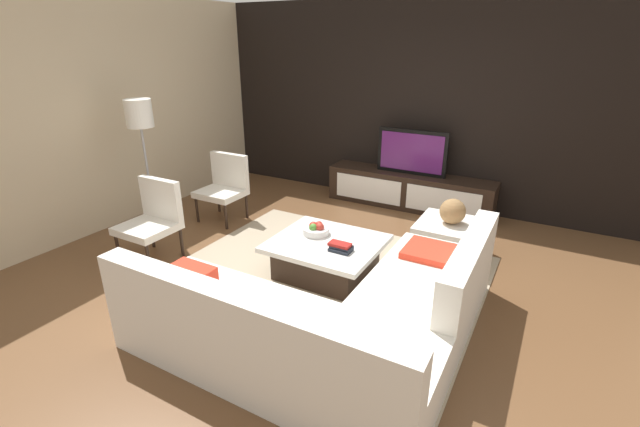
{
  "coord_description": "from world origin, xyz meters",
  "views": [
    {
      "loc": [
        1.78,
        -3.38,
        2.27
      ],
      "look_at": [
        -0.34,
        0.39,
        0.53
      ],
      "focal_mm": 24.44,
      "sensor_mm": 36.0,
      "label": 1
    }
  ],
  "objects_px": {
    "television": "(412,152)",
    "book_stack": "(341,247)",
    "coffee_table": "(326,257)",
    "ottoman": "(449,240)",
    "accent_chair_far": "(225,183)",
    "media_console": "(409,190)",
    "decorative_ball": "(453,211)",
    "accent_chair_near": "(153,216)",
    "sectional_couch": "(335,318)",
    "fruit_bowl": "(316,229)",
    "floor_lamp": "(140,123)"
  },
  "relations": [
    {
      "from": "television",
      "to": "book_stack",
      "type": "bearing_deg",
      "value": -87.17
    },
    {
      "from": "coffee_table",
      "to": "ottoman",
      "type": "xyz_separation_m",
      "value": [
        0.99,
        1.03,
        -0.0
      ]
    },
    {
      "from": "accent_chair_far",
      "to": "book_stack",
      "type": "height_order",
      "value": "accent_chair_far"
    },
    {
      "from": "accent_chair_far",
      "to": "television",
      "type": "bearing_deg",
      "value": 48.77
    },
    {
      "from": "media_console",
      "to": "book_stack",
      "type": "relative_size",
      "value": 10.46
    },
    {
      "from": "coffee_table",
      "to": "decorative_ball",
      "type": "distance_m",
      "value": 1.47
    },
    {
      "from": "coffee_table",
      "to": "accent_chair_near",
      "type": "distance_m",
      "value": 1.94
    },
    {
      "from": "media_console",
      "to": "sectional_couch",
      "type": "relative_size",
      "value": 0.97
    },
    {
      "from": "fruit_bowl",
      "to": "decorative_ball",
      "type": "xyz_separation_m",
      "value": [
        1.17,
        0.93,
        0.11
      ]
    },
    {
      "from": "media_console",
      "to": "decorative_ball",
      "type": "xyz_separation_m",
      "value": [
        0.89,
        -1.27,
        0.29
      ]
    },
    {
      "from": "media_console",
      "to": "book_stack",
      "type": "bearing_deg",
      "value": -87.17
    },
    {
      "from": "television",
      "to": "ottoman",
      "type": "height_order",
      "value": "television"
    },
    {
      "from": "book_stack",
      "to": "decorative_ball",
      "type": "bearing_deg",
      "value": 56.03
    },
    {
      "from": "media_console",
      "to": "accent_chair_far",
      "type": "bearing_deg",
      "value": -141.56
    },
    {
      "from": "television",
      "to": "coffee_table",
      "type": "height_order",
      "value": "television"
    },
    {
      "from": "sectional_couch",
      "to": "decorative_ball",
      "type": "relative_size",
      "value": 8.71
    },
    {
      "from": "media_console",
      "to": "television",
      "type": "height_order",
      "value": "television"
    },
    {
      "from": "accent_chair_far",
      "to": "coffee_table",
      "type": "bearing_deg",
      "value": -9.72
    },
    {
      "from": "television",
      "to": "accent_chair_far",
      "type": "xyz_separation_m",
      "value": [
        -2.01,
        -1.6,
        -0.32
      ]
    },
    {
      "from": "accent_chair_far",
      "to": "sectional_couch",
      "type": "bearing_deg",
      "value": -23.35
    },
    {
      "from": "accent_chair_near",
      "to": "book_stack",
      "type": "xyz_separation_m",
      "value": [
        2.06,
        0.43,
        -0.07
      ]
    },
    {
      "from": "ottoman",
      "to": "fruit_bowl",
      "type": "xyz_separation_m",
      "value": [
        -1.17,
        -0.93,
        0.23
      ]
    },
    {
      "from": "coffee_table",
      "to": "decorative_ball",
      "type": "relative_size",
      "value": 3.86
    },
    {
      "from": "television",
      "to": "accent_chair_far",
      "type": "relative_size",
      "value": 1.13
    },
    {
      "from": "accent_chair_near",
      "to": "book_stack",
      "type": "relative_size",
      "value": 3.87
    },
    {
      "from": "coffee_table",
      "to": "decorative_ball",
      "type": "bearing_deg",
      "value": 45.97
    },
    {
      "from": "media_console",
      "to": "floor_lamp",
      "type": "bearing_deg",
      "value": -136.99
    },
    {
      "from": "accent_chair_far",
      "to": "book_stack",
      "type": "relative_size",
      "value": 3.87
    },
    {
      "from": "coffee_table",
      "to": "book_stack",
      "type": "bearing_deg",
      "value": -28.82
    },
    {
      "from": "media_console",
      "to": "accent_chair_near",
      "type": "height_order",
      "value": "accent_chair_near"
    },
    {
      "from": "coffee_table",
      "to": "fruit_bowl",
      "type": "bearing_deg",
      "value": 150.87
    },
    {
      "from": "television",
      "to": "accent_chair_far",
      "type": "height_order",
      "value": "television"
    },
    {
      "from": "accent_chair_near",
      "to": "ottoman",
      "type": "height_order",
      "value": "accent_chair_near"
    },
    {
      "from": "floor_lamp",
      "to": "decorative_ball",
      "type": "distance_m",
      "value": 3.69
    },
    {
      "from": "television",
      "to": "accent_chair_near",
      "type": "distance_m",
      "value": 3.46
    },
    {
      "from": "sectional_couch",
      "to": "floor_lamp",
      "type": "relative_size",
      "value": 1.48
    },
    {
      "from": "coffee_table",
      "to": "media_console",
      "type": "bearing_deg",
      "value": 87.51
    },
    {
      "from": "coffee_table",
      "to": "decorative_ball",
      "type": "xyz_separation_m",
      "value": [
        0.99,
        1.03,
        0.34
      ]
    },
    {
      "from": "coffee_table",
      "to": "fruit_bowl",
      "type": "distance_m",
      "value": 0.31
    },
    {
      "from": "media_console",
      "to": "coffee_table",
      "type": "xyz_separation_m",
      "value": [
        -0.1,
        -2.3,
        -0.05
      ]
    },
    {
      "from": "media_console",
      "to": "accent_chair_far",
      "type": "distance_m",
      "value": 2.58
    },
    {
      "from": "coffee_table",
      "to": "book_stack",
      "type": "xyz_separation_m",
      "value": [
        0.22,
        -0.12,
        0.22
      ]
    },
    {
      "from": "sectional_couch",
      "to": "accent_chair_near",
      "type": "distance_m",
      "value": 2.5
    },
    {
      "from": "coffee_table",
      "to": "ottoman",
      "type": "bearing_deg",
      "value": 45.97
    },
    {
      "from": "accent_chair_far",
      "to": "book_stack",
      "type": "xyz_separation_m",
      "value": [
        2.13,
        -0.82,
        -0.07
      ]
    },
    {
      "from": "media_console",
      "to": "book_stack",
      "type": "height_order",
      "value": "media_console"
    },
    {
      "from": "sectional_couch",
      "to": "accent_chair_near",
      "type": "bearing_deg",
      "value": 170.05
    },
    {
      "from": "floor_lamp",
      "to": "accent_chair_far",
      "type": "distance_m",
      "value": 1.27
    },
    {
      "from": "floor_lamp",
      "to": "fruit_bowl",
      "type": "relative_size",
      "value": 5.83
    },
    {
      "from": "book_stack",
      "to": "fruit_bowl",
      "type": "bearing_deg",
      "value": 151.04
    }
  ]
}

